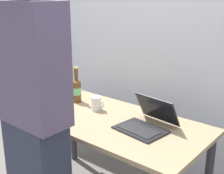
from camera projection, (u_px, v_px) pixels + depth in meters
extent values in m
cube|color=#9E8460|center=(106.00, 120.00, 2.27)|extent=(1.49, 0.72, 0.03)
cylinder|color=#2D2D30|center=(21.00, 150.00, 2.57)|extent=(0.06, 0.06, 0.70)
cylinder|color=#2D2D30|center=(73.00, 127.00, 3.02)|extent=(0.06, 0.06, 0.70)
cube|color=black|center=(140.00, 130.00, 2.06)|extent=(0.35, 0.27, 0.01)
cube|color=#232326|center=(139.00, 129.00, 2.05)|extent=(0.29, 0.17, 0.00)
cube|color=black|center=(157.00, 109.00, 2.14)|extent=(0.34, 0.15, 0.20)
cube|color=black|center=(157.00, 109.00, 2.14)|extent=(0.31, 0.13, 0.18)
cylinder|color=brown|center=(77.00, 92.00, 2.58)|extent=(0.08, 0.08, 0.17)
cone|color=brown|center=(76.00, 80.00, 2.55)|extent=(0.08, 0.08, 0.03)
cylinder|color=brown|center=(76.00, 74.00, 2.53)|extent=(0.03, 0.03, 0.09)
cylinder|color=#BFB74C|center=(76.00, 68.00, 2.51)|extent=(0.04, 0.04, 0.01)
cylinder|color=#68C977|center=(77.00, 91.00, 2.57)|extent=(0.08, 0.08, 0.06)
cylinder|color=#333333|center=(55.00, 91.00, 2.60)|extent=(0.07, 0.07, 0.17)
cone|color=#333333|center=(55.00, 80.00, 2.57)|extent=(0.07, 0.07, 0.03)
cylinder|color=#333333|center=(54.00, 74.00, 2.55)|extent=(0.03, 0.03, 0.07)
cylinder|color=#BFB74C|center=(54.00, 69.00, 2.54)|extent=(0.04, 0.04, 0.01)
cylinder|color=beige|center=(55.00, 90.00, 2.59)|extent=(0.08, 0.08, 0.06)
cube|color=#594C6B|center=(30.00, 65.00, 1.69)|extent=(0.44, 0.22, 0.68)
cylinder|color=white|center=(96.00, 103.00, 2.41)|extent=(0.08, 0.08, 0.11)
torus|color=white|center=(100.00, 104.00, 2.38)|extent=(0.07, 0.01, 0.07)
cube|color=silver|center=(158.00, 31.00, 2.58)|extent=(6.00, 0.10, 2.60)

